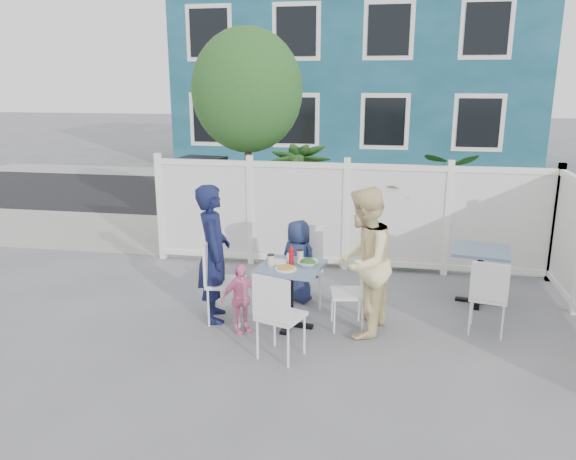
% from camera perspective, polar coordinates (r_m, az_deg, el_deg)
% --- Properties ---
extents(ground, '(80.00, 80.00, 0.00)m').
position_cam_1_polar(ground, '(6.35, 3.00, -10.81)').
color(ground, slate).
extents(near_sidewalk, '(24.00, 2.60, 0.01)m').
position_cam_1_polar(near_sidewalk, '(9.89, 5.86, -1.27)').
color(near_sidewalk, gray).
rests_on(near_sidewalk, ground).
extents(street, '(24.00, 5.00, 0.01)m').
position_cam_1_polar(street, '(13.48, 7.14, 3.06)').
color(street, black).
rests_on(street, ground).
extents(far_sidewalk, '(24.00, 1.60, 0.01)m').
position_cam_1_polar(far_sidewalk, '(16.52, 7.79, 5.25)').
color(far_sidewalk, gray).
rests_on(far_sidewalk, ground).
extents(building, '(11.00, 6.00, 6.00)m').
position_cam_1_polar(building, '(19.71, 7.11, 15.58)').
color(building, '#12454F').
rests_on(building, ground).
extents(fence_back, '(5.86, 0.08, 1.60)m').
position_cam_1_polar(fence_back, '(8.33, 5.90, 1.19)').
color(fence_back, white).
rests_on(fence_back, ground).
extents(tree, '(1.80, 1.62, 3.59)m').
position_cam_1_polar(tree, '(9.26, -4.18, 13.91)').
color(tree, '#382316').
rests_on(tree, ground).
extents(utility_cabinet, '(0.80, 0.62, 1.35)m').
position_cam_1_polar(utility_cabinet, '(10.45, -8.64, 3.31)').
color(utility_cabinet, gold).
rests_on(utility_cabinet, ground).
extents(potted_shrub_a, '(1.34, 1.34, 1.83)m').
position_cam_1_polar(potted_shrub_a, '(9.07, 1.28, 3.26)').
color(potted_shrub_a, '#1F461C').
rests_on(potted_shrub_a, ground).
extents(potted_shrub_b, '(1.80, 1.63, 1.77)m').
position_cam_1_polar(potted_shrub_b, '(8.89, 13.48, 2.38)').
color(potted_shrub_b, '#1F461C').
rests_on(potted_shrub_b, ground).
extents(main_table, '(0.78, 0.78, 0.73)m').
position_cam_1_polar(main_table, '(6.40, 0.23, -5.03)').
color(main_table, '#4A658B').
rests_on(main_table, ground).
extents(spare_table, '(0.78, 0.78, 0.72)m').
position_cam_1_polar(spare_table, '(7.46, 18.96, -3.04)').
color(spare_table, '#4A658B').
rests_on(spare_table, ground).
extents(chair_left, '(0.47, 0.48, 0.97)m').
position_cam_1_polar(chair_left, '(6.60, -7.04, -4.53)').
color(chair_left, white).
rests_on(chair_left, ground).
extents(chair_right, '(0.44, 0.45, 0.86)m').
position_cam_1_polar(chair_right, '(6.42, 6.74, -5.72)').
color(chair_right, white).
rests_on(chair_right, ground).
extents(chair_back, '(0.51, 0.49, 1.00)m').
position_cam_1_polar(chair_back, '(7.09, 1.75, -2.93)').
color(chair_back, white).
rests_on(chair_back, ground).
extents(chair_near, '(0.53, 0.52, 0.92)m').
position_cam_1_polar(chair_near, '(5.65, -1.13, -8.20)').
color(chair_near, white).
rests_on(chair_near, ground).
extents(chair_spare, '(0.47, 0.46, 0.87)m').
position_cam_1_polar(chair_spare, '(6.57, 19.74, -5.96)').
color(chair_spare, white).
rests_on(chair_spare, ground).
extents(man, '(0.55, 0.68, 1.63)m').
position_cam_1_polar(man, '(6.58, -7.56, -2.36)').
color(man, '#12173C').
rests_on(man, ground).
extents(woman, '(0.80, 0.93, 1.67)m').
position_cam_1_polar(woman, '(6.19, 7.65, -3.27)').
color(woman, '#EFCB55').
rests_on(woman, ground).
extents(boy, '(0.61, 0.52, 1.07)m').
position_cam_1_polar(boy, '(7.15, 1.05, -3.16)').
color(boy, navy).
rests_on(boy, ground).
extents(toddler, '(0.48, 0.45, 0.80)m').
position_cam_1_polar(toddler, '(6.33, -4.86, -6.95)').
color(toddler, pink).
rests_on(toddler, ground).
extents(plate_main, '(0.24, 0.24, 0.02)m').
position_cam_1_polar(plate_main, '(6.21, -0.24, -3.97)').
color(plate_main, white).
rests_on(plate_main, main_table).
extents(plate_side, '(0.20, 0.20, 0.01)m').
position_cam_1_polar(plate_side, '(6.46, -0.99, -3.21)').
color(plate_side, white).
rests_on(plate_side, main_table).
extents(salad_bowl, '(0.23, 0.23, 0.06)m').
position_cam_1_polar(salad_bowl, '(6.33, 2.02, -3.39)').
color(salad_bowl, white).
rests_on(salad_bowl, main_table).
extents(coffee_cup_a, '(0.08, 0.08, 0.12)m').
position_cam_1_polar(coffee_cup_a, '(6.34, -1.76, -3.09)').
color(coffee_cup_a, beige).
rests_on(coffee_cup_a, main_table).
extents(coffee_cup_b, '(0.07, 0.07, 0.11)m').
position_cam_1_polar(coffee_cup_b, '(6.54, 1.24, -2.55)').
color(coffee_cup_b, beige).
rests_on(coffee_cup_b, main_table).
extents(ketchup_bottle, '(0.06, 0.06, 0.18)m').
position_cam_1_polar(ketchup_bottle, '(6.35, 0.34, -2.73)').
color(ketchup_bottle, '#A80D13').
rests_on(ketchup_bottle, main_table).
extents(salt_shaker, '(0.03, 0.03, 0.07)m').
position_cam_1_polar(salt_shaker, '(6.56, -0.01, -2.68)').
color(salt_shaker, white).
rests_on(salt_shaker, main_table).
extents(pepper_shaker, '(0.03, 0.03, 0.06)m').
position_cam_1_polar(pepper_shaker, '(6.59, 0.19, -2.62)').
color(pepper_shaker, black).
rests_on(pepper_shaker, main_table).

